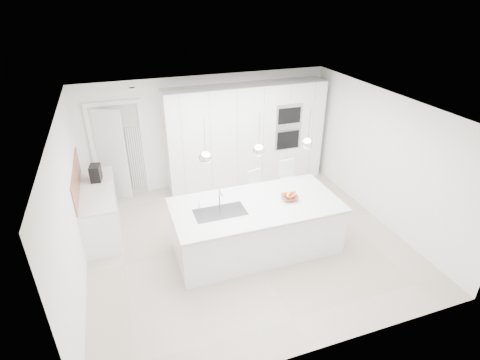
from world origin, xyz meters
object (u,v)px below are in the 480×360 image
object	(u,v)px
island_base	(257,229)
bar_stool_left	(256,195)
fruit_bowl	(290,198)
espresso_machine	(96,173)
bar_stool_right	(288,187)

from	to	relation	value
island_base	bar_stool_left	distance (m)	1.07
fruit_bowl	bar_stool_left	world-z (taller)	bar_stool_left
espresso_machine	bar_stool_left	world-z (taller)	espresso_machine
fruit_bowl	bar_stool_right	distance (m)	1.20
island_base	bar_stool_left	size ratio (longest dim) A/B	2.87
fruit_bowl	bar_stool_right	xyz separation A→B (m)	(0.49, 1.02, -0.40)
island_base	fruit_bowl	bearing A→B (deg)	0.29
fruit_bowl	espresso_machine	distance (m)	3.63
espresso_machine	bar_stool_left	bearing A→B (deg)	-7.91
bar_stool_left	bar_stool_right	bearing A→B (deg)	-14.45
espresso_machine	bar_stool_left	distance (m)	3.08
espresso_machine	bar_stool_right	world-z (taller)	espresso_machine
espresso_machine	fruit_bowl	bearing A→B (deg)	-22.24
bar_stool_left	fruit_bowl	bearing A→B (deg)	-93.76
island_base	bar_stool_right	xyz separation A→B (m)	(1.09, 1.02, 0.11)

